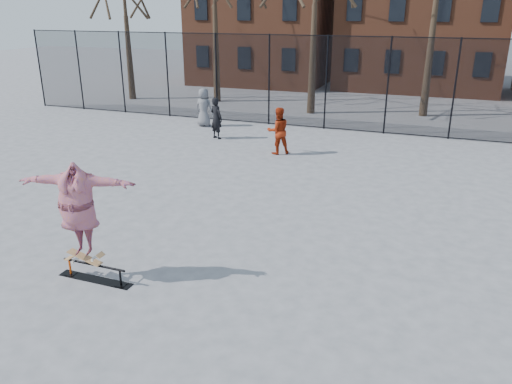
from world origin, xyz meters
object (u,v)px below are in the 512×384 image
at_px(skateboard, 85,260).
at_px(bystander_grey, 204,107).
at_px(skate_rail, 95,274).
at_px(bystander_black, 216,118).
at_px(bystander_red, 278,131).
at_px(skater, 79,215).

relative_size(skateboard, bystander_grey, 0.46).
bearing_deg(bystander_grey, skateboard, 109.99).
xyz_separation_m(skate_rail, bystander_grey, (-4.04, 13.07, 0.71)).
height_order(skate_rail, bystander_grey, bystander_grey).
bearing_deg(bystander_black, bystander_red, -178.09).
bearing_deg(skateboard, skate_rail, 0.00).
xyz_separation_m(skateboard, bystander_grey, (-3.85, 13.07, 0.45)).
bearing_deg(bystander_red, bystander_grey, -68.92).
distance_m(skate_rail, bystander_red, 9.97).
height_order(bystander_black, bystander_red, bystander_red).
distance_m(skater, bystander_grey, 13.63).
bearing_deg(bystander_black, skate_rail, 127.54).
relative_size(skater, bystander_black, 1.35).
bearing_deg(skate_rail, skateboard, 180.00).
height_order(skate_rail, skater, skater).
relative_size(skater, bystander_grey, 1.32).
bearing_deg(skateboard, bystander_red, 85.95).
height_order(skateboard, bystander_black, bystander_black).
relative_size(bystander_grey, bystander_red, 1.00).
height_order(skate_rail, bystander_red, bystander_red).
bearing_deg(bystander_grey, bystander_red, 148.99).
xyz_separation_m(bystander_grey, bystander_red, (4.55, -3.14, 0.00)).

